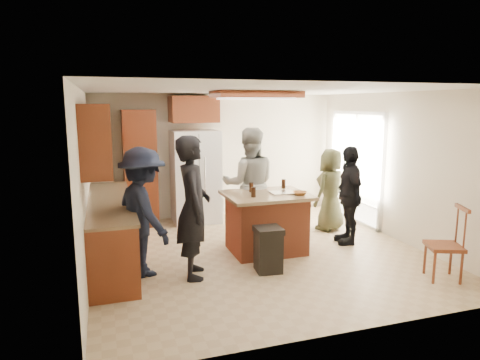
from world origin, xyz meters
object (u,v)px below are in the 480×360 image
object	(u,v)px
person_front_left	(193,207)
trash_bin	(268,249)
person_behind_left	(249,184)
refrigerator	(196,177)
person_counter	(143,212)
spindle_chair	(446,246)
kitchen_island	(266,222)
person_side_right	(349,195)
person_behind_right	(331,190)

from	to	relation	value
person_front_left	trash_bin	bearing A→B (deg)	-89.31
person_behind_left	refrigerator	world-z (taller)	person_behind_left
person_counter	spindle_chair	xyz separation A→B (m)	(3.76, -1.40, -0.42)
kitchen_island	spindle_chair	xyz separation A→B (m)	(1.85, -1.75, -0.02)
trash_bin	kitchen_island	bearing A→B (deg)	70.84
person_counter	trash_bin	xyz separation A→B (m)	(1.64, -0.43, -0.55)
person_side_right	refrigerator	distance (m)	2.99
person_behind_left	person_counter	xyz separation A→B (m)	(-1.86, -1.02, -0.09)
person_side_right	refrigerator	size ratio (longest dim) A/B	0.91
person_front_left	person_behind_left	xyz separation A→B (m)	(1.23, 1.30, 0.01)
person_behind_left	person_front_left	bearing A→B (deg)	60.41
person_front_left	trash_bin	distance (m)	1.20
spindle_chair	refrigerator	bearing A→B (deg)	123.58
refrigerator	spindle_chair	world-z (taller)	refrigerator
person_front_left	person_counter	distance (m)	0.69
person_front_left	kitchen_island	size ratio (longest dim) A/B	1.49
person_behind_right	refrigerator	xyz separation A→B (m)	(-2.24, 1.31, 0.15)
person_front_left	person_behind_left	size ratio (longest dim) A/B	0.99
person_behind_right	trash_bin	bearing A→B (deg)	13.07
kitchen_island	refrigerator	bearing A→B (deg)	108.19
person_behind_right	person_counter	distance (m)	3.64
spindle_chair	person_front_left	bearing A→B (deg)	160.26
person_side_right	person_counter	world-z (taller)	person_counter
refrigerator	kitchen_island	bearing A→B (deg)	-71.81
person_front_left	kitchen_island	world-z (taller)	person_front_left
person_behind_left	person_behind_right	distance (m)	1.62
person_counter	refrigerator	world-z (taller)	refrigerator
person_front_left	person_behind_right	world-z (taller)	person_front_left
person_front_left	kitchen_island	distance (m)	1.50
person_front_left	spindle_chair	bearing A→B (deg)	-100.09
person_front_left	refrigerator	size ratio (longest dim) A/B	1.06
trash_bin	person_front_left	bearing A→B (deg)	171.03
person_behind_left	person_side_right	distance (m)	1.66
person_behind_left	refrigerator	bearing A→B (deg)	-51.71
person_behind_left	person_side_right	world-z (taller)	person_behind_left
person_behind_left	person_counter	bearing A→B (deg)	42.80
trash_bin	spindle_chair	size ratio (longest dim) A/B	0.63
person_behind_left	person_counter	distance (m)	2.12
kitchen_island	trash_bin	xyz separation A→B (m)	(-0.27, -0.78, -0.16)
person_behind_left	person_behind_right	world-z (taller)	person_behind_left
refrigerator	kitchen_island	xyz separation A→B (m)	(0.68, -2.07, -0.43)
person_counter	trash_bin	distance (m)	1.78
person_counter	person_behind_right	bearing A→B (deg)	-93.01
person_front_left	refrigerator	distance (m)	2.76
person_counter	spindle_chair	world-z (taller)	person_counter
person_front_left	person_side_right	world-z (taller)	person_front_left
person_side_right	refrigerator	world-z (taller)	refrigerator
person_front_left	refrigerator	bearing A→B (deg)	-2.95
person_behind_left	person_side_right	size ratio (longest dim) A/B	1.18
person_counter	refrigerator	bearing A→B (deg)	-47.64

